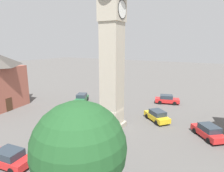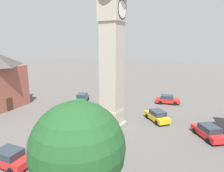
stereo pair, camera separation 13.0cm
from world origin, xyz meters
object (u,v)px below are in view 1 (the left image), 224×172
object	(u,v)px
car_silver_kerb	(157,116)
pedestrian	(62,124)
car_red_corner	(68,138)
clock_tower	(112,20)
car_green_alley	(208,131)
car_black_far	(82,98)
tree	(79,148)
car_white_side	(167,99)
car_blue_kerb	(9,158)

from	to	relation	value
car_silver_kerb	pedestrian	bearing A→B (deg)	136.16
car_red_corner	pedestrian	distance (m)	3.31
clock_tower	car_green_alley	bearing A→B (deg)	-75.40
car_silver_kerb	car_green_alley	bearing A→B (deg)	-107.07
car_red_corner	car_green_alley	bearing A→B (deg)	-54.15
clock_tower	car_red_corner	bearing A→B (deg)	164.77
car_black_far	pedestrian	size ratio (longest dim) A/B	2.64
car_green_alley	tree	world-z (taller)	tree
car_green_alley	pedestrian	world-z (taller)	pedestrian
car_silver_kerb	car_black_far	world-z (taller)	same
tree	car_black_far	bearing A→B (deg)	38.30
car_silver_kerb	tree	distance (m)	17.07
car_white_side	car_black_far	world-z (taller)	same
car_green_alley	car_white_side	bearing A→B (deg)	34.24
car_black_far	car_green_alley	xyz separation A→B (m)	(-3.90, -20.89, 0.00)
car_white_side	pedestrian	world-z (taller)	pedestrian
tree	car_blue_kerb	bearing A→B (deg)	86.30
car_blue_kerb	pedestrian	xyz separation A→B (m)	(7.13, 0.72, 0.25)
car_silver_kerb	pedestrian	xyz separation A→B (m)	(-9.04, 8.69, 0.25)
car_red_corner	car_silver_kerb	bearing A→B (deg)	-28.69
car_red_corner	pedestrian	size ratio (longest dim) A/B	2.63
car_red_corner	car_green_alley	xyz separation A→B (m)	(8.98, -12.44, 0.00)
car_silver_kerb	car_black_far	bearing A→B (deg)	82.42
car_red_corner	car_white_side	bearing A→B (deg)	-14.55
car_blue_kerb	car_green_alley	size ratio (longest dim) A/B	1.01
car_black_far	car_green_alley	size ratio (longest dim) A/B	1.05
clock_tower	pedestrian	xyz separation A→B (m)	(-4.26, 4.37, -11.94)
car_white_side	car_green_alley	xyz separation A→B (m)	(-10.75, -7.31, 0.00)
car_blue_kerb	car_white_side	size ratio (longest dim) A/B	0.97
car_red_corner	tree	world-z (taller)	tree
pedestrian	car_green_alley	bearing A→B (deg)	-64.96
car_white_side	tree	world-z (taller)	tree
car_black_far	car_white_side	bearing A→B (deg)	-63.23
pedestrian	car_white_side	bearing A→B (deg)	-23.68
car_silver_kerb	car_green_alley	world-z (taller)	same
car_silver_kerb	clock_tower	bearing A→B (deg)	137.92
clock_tower	car_white_side	world-z (taller)	clock_tower
car_black_far	car_silver_kerb	bearing A→B (deg)	-97.58
car_white_side	tree	bearing A→B (deg)	-177.43
car_red_corner	car_black_far	bearing A→B (deg)	33.26
pedestrian	tree	world-z (taller)	tree
car_blue_kerb	tree	size ratio (longest dim) A/B	0.60
clock_tower	car_blue_kerb	xyz separation A→B (m)	(-11.39, 3.65, -12.19)
car_black_far	car_green_alley	bearing A→B (deg)	-100.58
tree	pedestrian	bearing A→B (deg)	49.44
car_blue_kerb	car_black_far	size ratio (longest dim) A/B	0.96
car_white_side	car_green_alley	bearing A→B (deg)	-145.76
car_silver_kerb	car_red_corner	world-z (taller)	same
car_silver_kerb	car_red_corner	bearing A→B (deg)	151.31
car_red_corner	car_blue_kerb	bearing A→B (deg)	159.33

